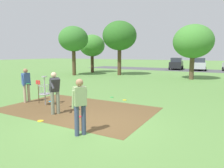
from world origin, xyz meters
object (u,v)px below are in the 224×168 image
Objects in this scene: frisbee_mid_grass at (112,97)px; tree_mid_right at (193,42)px; player_throwing at (26,83)px; tree_mid_center at (73,39)px; player_foreground_watching at (80,104)px; player_waiting_left at (55,90)px; frisbee_by_tee at (40,121)px; parked_car_leftmost at (176,64)px; frisbee_far_right at (125,100)px; tree_near_right at (92,46)px; frisbee_near_basket at (79,117)px; disc_golf_basket at (44,89)px; parked_car_center_left at (199,64)px; frisbee_far_left at (51,101)px; tree_mid_left at (120,36)px.

tree_mid_right is (2.57, 11.05, 3.57)m from frisbee_mid_grass.
tree_mid_center reaches higher than player_throwing.
player_foreground_watching is 8.28× the size of frisbee_mid_grass.
player_throwing is 1.00× the size of player_waiting_left.
frisbee_by_tee is (2.96, -1.82, -0.96)m from player_throwing.
parked_car_leftmost is (-1.19, 27.77, -0.06)m from player_waiting_left.
player_throwing reaches higher than frisbee_far_right.
player_foreground_watching is 21.77m from tree_near_right.
parked_car_leftmost reaches higher than frisbee_mid_grass.
tree_near_right is at bearing 128.37° from frisbee_mid_grass.
frisbee_by_tee is 16.63m from tree_mid_right.
player_foreground_watching is 2.08m from frisbee_near_basket.
disc_golf_basket is 6.43× the size of frisbee_near_basket.
player_throwing is at bearing 162.86° from player_waiting_left.
tree_mid_right is at bearing 82.75° from frisbee_near_basket.
tree_near_right is 16.21m from parked_car_center_left.
frisbee_mid_grass is (-1.86, 5.27, -0.96)m from player_foreground_watching.
frisbee_mid_grass is at bearing 84.20° from player_waiting_left.
frisbee_near_basket is at bearing 6.66° from player_waiting_left.
tree_mid_center is at bearing 123.68° from disc_golf_basket.
player_foreground_watching reaches higher than frisbee_mid_grass.
frisbee_far_left is at bearing 145.25° from player_foreground_watching.
tree_mid_left is 1.18× the size of tree_mid_right.
frisbee_near_basket is 0.04× the size of tree_mid_left.
tree_mid_right is (12.67, -1.69, 0.09)m from tree_near_right.
frisbee_far_right is at bearing -91.99° from parked_car_center_left.
player_throwing is 2.90m from player_waiting_left.
disc_golf_basket is 2.84m from frisbee_near_basket.
parked_car_center_left is at bearing 85.99° from frisbee_by_tee.
player_waiting_left is (2.77, -0.86, 0.02)m from player_throwing.
player_waiting_left is at bearing -29.33° from disc_golf_basket.
player_foreground_watching is 2.61m from player_waiting_left.
player_foreground_watching is 7.65× the size of frisbee_by_tee.
player_foreground_watching is (3.82, -2.16, 0.21)m from disc_golf_basket.
tree_mid_left reaches higher than tree_near_right.
parked_car_leftmost reaches higher than player_throwing.
frisbee_by_tee is (-2.08, 0.33, -0.96)m from player_foreground_watching.
disc_golf_basket is 0.81× the size of player_throwing.
tree_mid_center is at bearing 138.51° from frisbee_mid_grass.
tree_near_right is at bearing 93.82° from tree_mid_center.
player_throwing is at bearing -135.46° from frisbee_mid_grass.
tree_mid_left is (-3.39, 14.45, 3.68)m from disc_golf_basket.
tree_mid_left reaches higher than parked_car_leftmost.
frisbee_far_right is (0.95, -0.31, 0.00)m from frisbee_mid_grass.
tree_mid_left is (4.74, -1.41, 0.95)m from tree_near_right.
parked_car_leftmost is at bearing 93.84° from frisbee_mid_grass.
frisbee_near_basket is 20.10m from tree_near_right.
parked_car_leftmost reaches higher than frisbee_by_tee.
tree_mid_right is (7.92, -0.28, -0.86)m from tree_mid_left.
tree_near_right is 0.95× the size of tree_mid_right.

